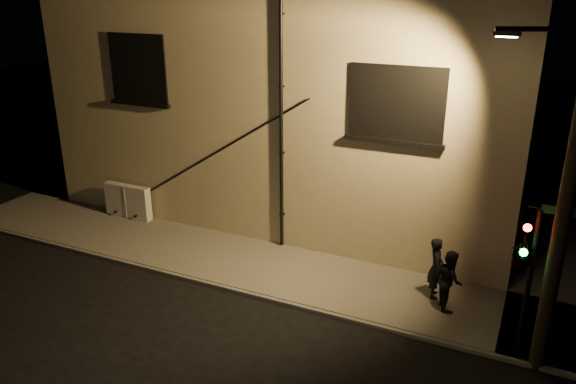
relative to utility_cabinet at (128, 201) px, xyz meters
The scene contains 8 objects.
ground 8.26m from the utility_cabinet, 19.15° to the right, with size 90.00×90.00×0.00m, color black.
sidewalk 9.18m from the utility_cabinet, 10.63° to the left, with size 21.00×16.00×0.12m.
building 8.72m from the utility_cabinet, 52.80° to the left, with size 16.20×12.23×8.80m.
utility_cabinet is the anchor object (origin of this frame).
pedestrian_a 11.03m from the utility_cabinet, ahead, with size 0.61×0.40×1.69m, color black.
pedestrian_b 11.50m from the utility_cabinet, ahead, with size 0.77×0.60×1.59m, color black.
traffic_signal 13.38m from the utility_cabinet, 10.53° to the right, with size 1.29×2.10×3.56m.
streetlamp_pole 14.22m from the utility_cabinet, 10.93° to the right, with size 2.05×1.40×7.71m.
Camera 1 is at (5.30, -11.67, 8.00)m, focal length 35.00 mm.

